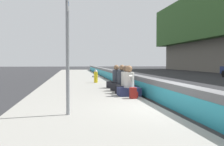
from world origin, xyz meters
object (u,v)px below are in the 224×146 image
route_sign_post (68,33)px  backpack (133,93)px  seated_person_rear (122,83)px  seated_person_middle (126,84)px  seated_person_foreground (129,86)px  fire_hydrant (96,76)px  seated_person_far (116,81)px

route_sign_post → backpack: 4.15m
seated_person_rear → seated_person_middle: bearing=179.3°
seated_person_foreground → route_sign_post: bearing=147.7°
fire_hydrant → backpack: size_ratio=2.20×
seated_person_foreground → seated_person_far: size_ratio=1.01×
backpack → seated_person_middle: bearing=-2.1°
seated_person_foreground → seated_person_middle: 0.93m
route_sign_post → backpack: route_sign_post is taller
route_sign_post → seated_person_far: 7.67m
seated_person_rear → seated_person_foreground: bearing=177.9°
seated_person_far → backpack: (-4.23, 0.04, -0.18)m
seated_person_rear → backpack: size_ratio=3.03×
seated_person_middle → seated_person_far: bearing=0.6°
route_sign_post → seated_person_far: bearing=-18.5°
route_sign_post → seated_person_rear: size_ratio=2.97×
seated_person_foreground → seated_person_far: 3.39m
seated_person_foreground → fire_hydrant: bearing=5.9°
seated_person_middle → seated_person_far: seated_person_far is taller
fire_hydrant → seated_person_far: seated_person_far is taller
fire_hydrant → seated_person_foreground: 7.10m
seated_person_middle → seated_person_far: 2.46m
seated_person_foreground → seated_person_middle: seated_person_foreground is taller
fire_hydrant → seated_person_foreground: size_ratio=0.73×
fire_hydrant → seated_person_foreground: bearing=-174.1°
route_sign_post → backpack: size_ratio=9.00×
seated_person_foreground → seated_person_rear: (1.94, -0.07, 0.00)m
seated_person_middle → backpack: bearing=177.9°
fire_hydrant → seated_person_foreground: (-7.06, -0.73, -0.07)m
fire_hydrant → seated_person_far: size_ratio=0.74×
route_sign_post → seated_person_middle: size_ratio=3.03×
fire_hydrant → seated_person_far: bearing=-168.2°
fire_hydrant → seated_person_rear: (-5.11, -0.80, -0.07)m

